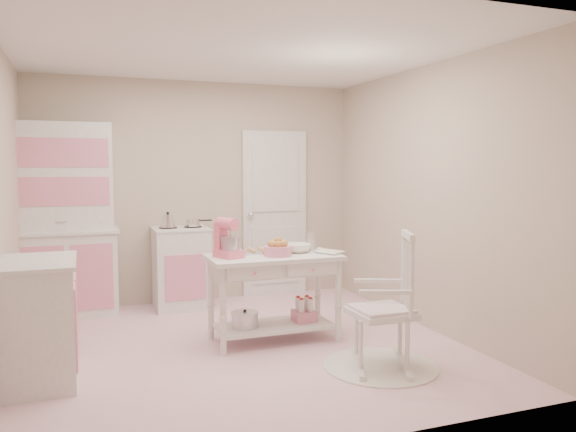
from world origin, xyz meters
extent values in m
plane|color=pink|center=(0.00, 0.00, 0.00)|extent=(3.80, 3.80, 0.00)
cube|color=white|center=(0.00, 0.00, 2.60)|extent=(3.80, 3.80, 0.04)
cube|color=#BAA797|center=(0.00, 1.90, 1.30)|extent=(3.80, 0.04, 2.60)
cube|color=#BAA797|center=(0.00, -1.90, 1.30)|extent=(3.80, 0.04, 2.60)
cube|color=#BAA797|center=(1.90, 0.00, 1.30)|extent=(0.04, 3.80, 2.60)
cube|color=white|center=(0.95, 1.87, 1.02)|extent=(0.82, 0.05, 2.04)
cube|color=white|center=(-1.46, 1.66, 1.04)|extent=(1.06, 0.50, 2.08)
cube|color=white|center=(-0.26, 1.61, 0.46)|extent=(0.62, 0.57, 0.92)
cube|color=white|center=(-1.63, -0.23, 0.46)|extent=(0.54, 0.84, 0.92)
cylinder|color=white|center=(0.92, -0.86, 0.01)|extent=(0.92, 0.92, 0.01)
cube|color=white|center=(0.92, -0.86, 0.55)|extent=(0.72, 0.85, 1.10)
cube|color=white|center=(0.33, 0.08, 0.40)|extent=(1.20, 0.60, 0.80)
cube|color=pink|center=(-0.09, 0.10, 0.97)|extent=(0.30, 0.34, 0.34)
cube|color=silver|center=(0.18, 0.26, 0.81)|extent=(0.34, 0.24, 0.02)
cylinder|color=pink|center=(0.35, 0.03, 0.85)|extent=(0.25, 0.25, 0.09)
imported|color=white|center=(0.59, 0.16, 0.84)|extent=(0.26, 0.26, 0.08)
cylinder|color=silver|center=(0.77, 0.24, 0.89)|extent=(0.10, 0.10, 0.17)
imported|color=white|center=(0.78, -0.04, 0.81)|extent=(0.28, 0.30, 0.02)
camera|label=1|loc=(-1.31, -4.72, 1.62)|focal=35.00mm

